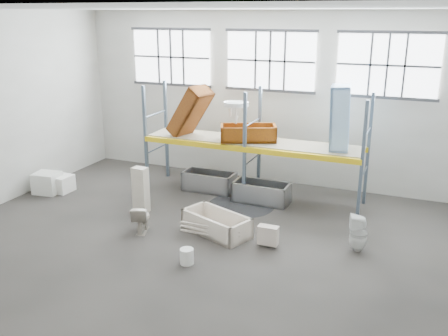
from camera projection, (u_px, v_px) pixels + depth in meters
The scene contains 32 objects.
floor at pixel (198, 250), 10.70m from camera, with size 12.00×10.00×0.10m, color #4E4843.
ceiling at pixel (193, 5), 9.15m from camera, with size 12.00×10.00×0.10m, color silver.
wall_back at pixel (270, 99), 14.36m from camera, with size 12.00×0.10×5.00m, color #B3B0A6.
wall_front at pixel (0, 238), 5.48m from camera, with size 12.00×0.10×5.00m, color #ACA9A0.
window_left at pixel (171, 57), 15.11m from camera, with size 2.60×0.04×1.60m, color white.
window_mid at pixel (270, 61), 13.93m from camera, with size 2.60×0.04×1.60m, color white.
window_right at pixel (387, 65), 12.76m from camera, with size 2.60×0.04×1.60m, color white.
rack_upright_la at pixel (146, 139), 13.88m from camera, with size 0.08×0.08×3.00m, color slate.
rack_upright_lb at pixel (166, 130), 14.93m from camera, with size 0.08×0.08×3.00m, color slate.
rack_upright_ma at pixel (245, 149), 12.78m from camera, with size 0.08×0.08×3.00m, color slate.
rack_upright_mb at pixel (259, 139), 13.83m from camera, with size 0.08×0.08×3.00m, color slate.
rack_upright_ra at pixel (362, 162), 11.68m from camera, with size 0.08×0.08×3.00m, color slate.
rack_upright_rb at pixel (368, 150), 12.73m from camera, with size 0.08×0.08×3.00m, color slate.
rack_beam_front at pixel (245, 149), 12.78m from camera, with size 6.00×0.10×0.14m, color yellow.
rack_beam_back at pixel (259, 139), 13.83m from camera, with size 6.00×0.10×0.14m, color yellow.
shelf_deck at pixel (252, 141), 13.28m from camera, with size 5.90×1.10×0.03m, color gray.
wet_patch at pixel (241, 205), 13.06m from camera, with size 1.80×1.80×0.00m, color black.
bathtub_beige at pixel (216, 223), 11.35m from camera, with size 1.63×0.77×0.48m, color beige, non-canonical shape.
cistern_spare at pixel (268, 235), 10.66m from camera, with size 0.44×0.21×0.42m, color beige.
sink_in_tub at pixel (224, 233), 11.03m from camera, with size 0.44×0.44×0.15m, color beige.
toilet_beige at pixel (142, 218), 11.41m from camera, with size 0.37×0.65×0.66m, color beige.
cistern_tall at pixel (141, 190), 12.49m from camera, with size 0.38×0.25×1.19m, color beige.
toilet_white at pixel (358, 233), 10.44m from camera, with size 0.37×0.38×0.83m, color white.
steel_tub_left at pixel (209, 181), 14.08m from camera, with size 1.49×0.69×0.55m, color #B4B6BC, non-canonical shape.
steel_tub_right at pixel (261, 192), 13.22m from camera, with size 1.50×0.70×0.55m, color #B1B4B9, non-canonical shape.
rust_tub_flat at pixel (248, 133), 13.17m from camera, with size 1.49×0.70×0.42m, color #8F4808, non-canonical shape.
rust_tub_tilted at pixel (190, 112), 13.53m from camera, with size 1.54×0.72×0.43m, color brown, non-canonical shape.
sink_on_shelf at pixel (236, 122), 13.17m from camera, with size 0.68×0.52×0.60m, color silver.
blue_tub_upright at pixel (340, 118), 12.22m from camera, with size 1.63×0.77×0.46m, color #A4CEF7, non-canonical shape.
bucket at pixel (187, 256), 9.98m from camera, with size 0.28×0.28×0.33m, color white.
carton_near at pixel (47, 183), 13.89m from camera, with size 0.69×0.59×0.59m, color white.
carton_far at pixel (61, 184), 14.01m from camera, with size 0.57×0.57×0.47m, color white.
Camera 1 is at (4.24, -8.68, 4.92)m, focal length 39.19 mm.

